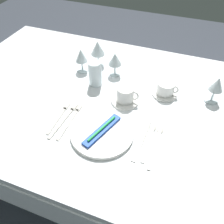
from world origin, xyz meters
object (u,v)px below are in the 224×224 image
Objects in this scene: spoon_dessert at (157,142)px; wine_glass_right at (98,49)px; fork_inner at (64,119)px; dinner_knife at (141,141)px; toothbrush_package at (102,130)px; dinner_plate at (102,132)px; spoon_soup at (150,138)px; coffee_cup_right at (166,88)px; fork_outer at (71,120)px; drink_tumbler at (95,74)px; fork_salad at (59,116)px; wine_glass_centre at (81,57)px; coffee_cup_left at (126,94)px; wine_glass_far at (217,86)px; wine_glass_left at (115,60)px.

wine_glass_right reaches higher than spoon_dessert.
fork_inner is at bearing -86.51° from wine_glass_right.
fork_inner and dinner_knife have the same top height.
dinner_plate is at bearing -104.04° from toothbrush_package.
wine_glass_right is (-0.42, 0.43, 0.10)m from spoon_soup.
spoon_dessert is 2.13× the size of coffee_cup_right.
spoon_dessert is (0.39, 0.01, -0.00)m from fork_outer.
drink_tumbler is at bearing 90.12° from fork_outer.
fork_salad is at bearing 173.58° from dinner_plate.
fork_salad is (-0.03, 0.01, -0.00)m from fork_inner.
fork_outer is 0.49m from coffee_cup_right.
fork_outer is at bearing -82.78° from wine_glass_right.
wine_glass_centre is at bearing 99.20° from fork_salad.
coffee_cup_left is 0.21m from drink_tumbler.
wine_glass_centre reaches higher than dinner_knife.
spoon_soup reaches higher than fork_inner.
spoon_soup is (0.03, 0.03, 0.00)m from dinner_knife.
fork_salad is at bearing 179.12° from dinner_knife.
wine_glass_far is (0.42, 0.38, 0.08)m from dinner_plate.
wine_glass_left reaches higher than dinner_knife.
fork_outer is 1.65× the size of wine_glass_far.
wine_glass_centre reaches higher than wine_glass_left.
wine_glass_right is at bearing 134.79° from coffee_cup_left.
wine_glass_right is at bearing 93.49° from fork_inner.
wine_glass_left is at bearing 72.68° from fork_salad.
toothbrush_package is 0.92× the size of spoon_dessert.
wine_glass_far is (0.39, 0.15, 0.05)m from coffee_cup_left.
dinner_plate is 1.28× the size of toothbrush_package.
fork_inner is at bearing -149.24° from wine_glass_far.
fork_salad is 0.45m from spoon_dessert.
toothbrush_package reaches higher than fork_inner.
drink_tumbler is (-0.39, 0.27, 0.06)m from spoon_dessert.
drink_tumbler is at bearing -71.59° from wine_glass_right.
wine_glass_right reaches higher than toothbrush_package.
wine_glass_far reaches higher than spoon_dessert.
fork_inner is at bearing -180.00° from dinner_knife.
dinner_knife is at bearing 0.00° from fork_inner.
wine_glass_right is at bearing 135.36° from spoon_dessert.
fork_outer is at bearing -148.29° from wine_glass_far.
dinner_plate is at bearing -170.55° from spoon_dessert.
spoon_soup is at bearing 3.93° from fork_outer.
wine_glass_far reaches higher than toothbrush_package.
wine_glass_far reaches higher than drink_tumbler.
dinner_plate is 0.23m from spoon_dessert.
fork_inner is at bearing 174.37° from toothbrush_package.
fork_salad is at bearing -101.68° from drink_tumbler.
fork_outer is at bearing -137.68° from coffee_cup_right.
dinner_plate is 2.53× the size of coffee_cup_right.
fork_inner is 1.68× the size of wine_glass_far.
dinner_plate is at bearing -77.13° from wine_glass_left.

